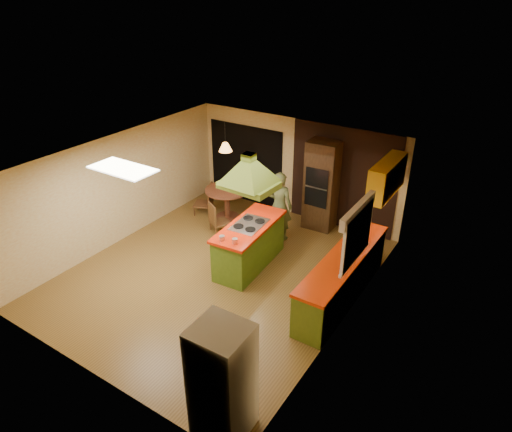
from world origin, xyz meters
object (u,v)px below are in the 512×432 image
Objects in this scene: man at (279,206)px; refrigerator at (222,381)px; kitchen_island at (249,245)px; canister_large at (354,238)px; dining_table at (227,198)px; wall_oven at (322,186)px.

refrigerator is (1.96, -4.83, 0.03)m from man.
canister_large is at bearing 11.41° from kitchen_island.
man is 7.86× the size of canister_large.
kitchen_island is at bearing 82.56° from man.
man is 1.61m from dining_table.
kitchen_island is 1.20× the size of man.
kitchen_island is 1.16× the size of refrigerator.
canister_large reaches higher than dining_table.
refrigerator is at bearing -65.47° from kitchen_island.
wall_oven reaches higher than kitchen_island.
man is (-0.05, 1.32, 0.34)m from kitchen_island.
kitchen_island is 0.91× the size of wall_oven.
dining_table is at bearing -160.25° from wall_oven.
man is at bearing 110.88° from refrigerator.
wall_oven reaches higher than canister_large.
refrigerator is 4.08m from canister_large.
kitchen_island is 2.20m from dining_table.
refrigerator reaches higher than canister_large.
dining_table is at bearing -14.76° from man.
canister_large is at bearing -51.63° from wall_oven.
wall_oven reaches higher than man.
canister_large is (2.05, 0.56, 0.54)m from kitchen_island.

